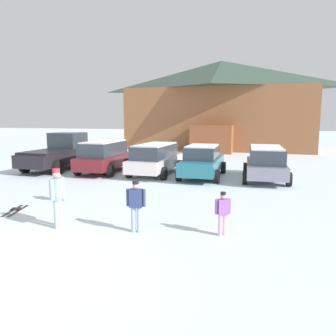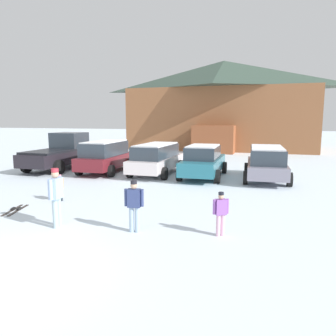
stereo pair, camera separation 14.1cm
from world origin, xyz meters
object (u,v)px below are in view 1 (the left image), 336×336
pair_of_skis (16,210)px  skier_teen_in_navy_coat (136,203)px  parked_grey_wagon (266,162)px  skier_adult_in_blue_parka (57,194)px  skier_child_in_orange_jacket (60,187)px  parked_maroon_van (104,156)px  pickup_truck (60,153)px  parked_white_suv (155,158)px  skier_child_in_purple_jacket (223,211)px  parked_teal_hatchback (203,161)px  ski_lodge (221,104)px

pair_of_skis → skier_teen_in_navy_coat: bearing=-9.7°
parked_grey_wagon → skier_adult_in_blue_parka: bearing=-121.6°
skier_child_in_orange_jacket → pair_of_skis: bearing=-115.4°
parked_maroon_van → pickup_truck: size_ratio=0.83×
parked_white_suv → parked_grey_wagon: (5.72, 0.00, -0.01)m
parked_grey_wagon → skier_child_in_purple_jacket: bearing=-97.3°
skier_adult_in_blue_parka → pair_of_skis: size_ratio=1.21×
parked_teal_hatchback → skier_teen_in_navy_coat: size_ratio=3.33×
skier_adult_in_blue_parka → skier_teen_in_navy_coat: bearing=6.1°
parked_white_suv → pair_of_skis: bearing=-105.4°
parked_maroon_van → skier_adult_in_blue_parka: parked_maroon_van is taller
skier_child_in_orange_jacket → parked_white_suv: bearing=77.1°
parked_white_suv → pickup_truck: (-6.08, 0.23, 0.09)m
parked_white_suv → parked_teal_hatchback: size_ratio=1.01×
ski_lodge → parked_white_suv: size_ratio=3.84×
skier_child_in_purple_jacket → skier_adult_in_blue_parka: bearing=-172.2°
pickup_truck → parked_teal_hatchback: bearing=-2.3°
ski_lodge → parked_teal_hatchback: 17.69m
skier_teen_in_navy_coat → parked_grey_wagon: bearing=69.3°
ski_lodge → parked_maroon_van: 18.18m
pickup_truck → skier_child_in_orange_jacket: 8.18m
parked_grey_wagon → skier_adult_in_blue_parka: 10.63m
ski_lodge → skier_child_in_orange_jacket: size_ratio=18.39×
parked_white_suv → parked_grey_wagon: bearing=0.0°
parked_teal_hatchback → pickup_truck: 8.69m
pickup_truck → skier_teen_in_navy_coat: bearing=-46.9°
parked_grey_wagon → skier_child_in_purple_jacket: size_ratio=3.97×
parked_white_suv → parked_grey_wagon: parked_white_suv is taller
ski_lodge → pair_of_skis: ski_lodge is taller
parked_maroon_van → ski_lodge: bearing=76.3°
ski_lodge → skier_child_in_orange_jacket: 24.16m
ski_lodge → parked_grey_wagon: 18.06m
parked_grey_wagon → skier_child_in_orange_jacket: size_ratio=4.67×
parked_white_suv → pair_of_skis: parked_white_suv is taller
parked_white_suv → skier_teen_in_navy_coat: size_ratio=3.37×
skier_child_in_orange_jacket → pickup_truck: bearing=124.1°
parked_teal_hatchback → pickup_truck: size_ratio=0.88×
parked_white_suv → parked_teal_hatchback: bearing=-2.7°
parked_white_suv → pickup_truck: bearing=177.9°
parked_teal_hatchback → skier_child_in_orange_jacket: parked_teal_hatchback is taller
skier_teen_in_navy_coat → pair_of_skis: 4.73m
pair_of_skis → ski_lodge: bearing=82.2°
parked_maroon_van → skier_child_in_purple_jacket: size_ratio=3.80×
skier_adult_in_blue_parka → ski_lodge: bearing=87.6°
parked_white_suv → pair_of_skis: 8.38m
parked_maroon_van → pair_of_skis: (0.75, -7.84, -0.93)m
parked_white_suv → skier_child_in_orange_jacket: (-1.50, -6.54, -0.34)m
pickup_truck → skier_adult_in_blue_parka: size_ratio=3.18×
parked_white_suv → pickup_truck: pickup_truck is taller
skier_adult_in_blue_parka → skier_teen_in_navy_coat: (2.24, 0.24, -0.15)m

